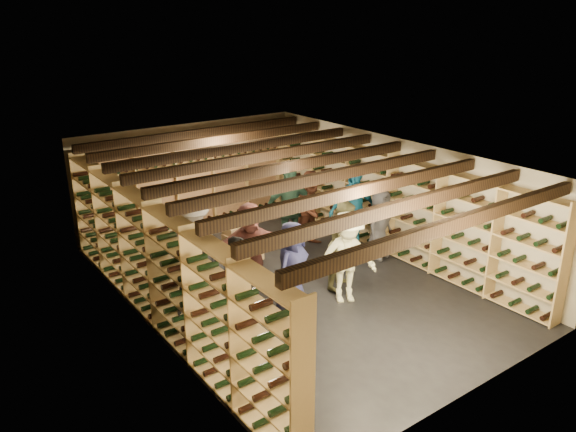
{
  "coord_description": "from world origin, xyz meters",
  "views": [
    {
      "loc": [
        -5.57,
        -7.64,
        4.79
      ],
      "look_at": [
        0.1,
        0.2,
        1.26
      ],
      "focal_mm": 35.0,
      "sensor_mm": 36.0,
      "label": 1
    }
  ],
  "objects_px": {
    "person_6": "(292,267)",
    "person_12": "(379,224)",
    "person_2": "(345,245)",
    "crate_stack_left": "(247,250)",
    "crate_loose": "(250,257)",
    "person_9": "(195,240)",
    "person_0": "(205,289)",
    "person_8": "(312,209)",
    "person_3": "(346,258)",
    "person_1": "(240,287)",
    "person_4": "(353,212)",
    "person_5": "(250,247)",
    "person_10": "(289,208)",
    "crate_stack_right": "(235,233)"
  },
  "relations": [
    {
      "from": "person_1",
      "to": "person_4",
      "type": "bearing_deg",
      "value": 7.36
    },
    {
      "from": "person_2",
      "to": "person_9",
      "type": "height_order",
      "value": "person_2"
    },
    {
      "from": "person_4",
      "to": "person_5",
      "type": "relative_size",
      "value": 1.14
    },
    {
      "from": "person_8",
      "to": "crate_loose",
      "type": "bearing_deg",
      "value": 176.01
    },
    {
      "from": "person_2",
      "to": "person_9",
      "type": "distance_m",
      "value": 2.82
    },
    {
      "from": "person_2",
      "to": "crate_stack_left",
      "type": "bearing_deg",
      "value": 89.16
    },
    {
      "from": "person_1",
      "to": "person_12",
      "type": "xyz_separation_m",
      "value": [
        3.83,
        0.88,
        -0.08
      ]
    },
    {
      "from": "crate_stack_left",
      "to": "person_10",
      "type": "xyz_separation_m",
      "value": [
        1.06,
        -0.0,
        0.67
      ]
    },
    {
      "from": "crate_loose",
      "to": "person_6",
      "type": "height_order",
      "value": "person_6"
    },
    {
      "from": "person_5",
      "to": "person_12",
      "type": "xyz_separation_m",
      "value": [
        2.91,
        -0.31,
        -0.1
      ]
    },
    {
      "from": "person_0",
      "to": "person_5",
      "type": "height_order",
      "value": "person_0"
    },
    {
      "from": "person_4",
      "to": "person_12",
      "type": "distance_m",
      "value": 0.59
    },
    {
      "from": "crate_stack_left",
      "to": "person_5",
      "type": "distance_m",
      "value": 1.37
    },
    {
      "from": "crate_stack_left",
      "to": "person_0",
      "type": "distance_m",
      "value": 3.02
    },
    {
      "from": "person_8",
      "to": "person_0",
      "type": "bearing_deg",
      "value": -151.34
    },
    {
      "from": "person_4",
      "to": "person_9",
      "type": "bearing_deg",
      "value": 171.14
    },
    {
      "from": "person_6",
      "to": "person_9",
      "type": "relative_size",
      "value": 1.06
    },
    {
      "from": "person_3",
      "to": "person_6",
      "type": "height_order",
      "value": "person_3"
    },
    {
      "from": "person_10",
      "to": "crate_stack_right",
      "type": "bearing_deg",
      "value": 154.73
    },
    {
      "from": "person_0",
      "to": "person_1",
      "type": "relative_size",
      "value": 1.08
    },
    {
      "from": "crate_loose",
      "to": "person_4",
      "type": "bearing_deg",
      "value": -27.85
    },
    {
      "from": "person_6",
      "to": "person_0",
      "type": "bearing_deg",
      "value": 155.71
    },
    {
      "from": "person_0",
      "to": "person_12",
      "type": "bearing_deg",
      "value": 30.88
    },
    {
      "from": "person_8",
      "to": "person_10",
      "type": "relative_size",
      "value": 0.9
    },
    {
      "from": "person_10",
      "to": "person_12",
      "type": "xyz_separation_m",
      "value": [
        1.25,
        -1.4,
        -0.19
      ]
    },
    {
      "from": "crate_stack_left",
      "to": "crate_stack_right",
      "type": "height_order",
      "value": "crate_stack_right"
    },
    {
      "from": "crate_stack_right",
      "to": "crate_loose",
      "type": "bearing_deg",
      "value": -97.9
    },
    {
      "from": "person_1",
      "to": "person_6",
      "type": "xyz_separation_m",
      "value": [
        1.09,
        0.16,
        -0.03
      ]
    },
    {
      "from": "crate_loose",
      "to": "person_10",
      "type": "distance_m",
      "value": 1.3
    },
    {
      "from": "person_1",
      "to": "person_6",
      "type": "distance_m",
      "value": 1.11
    },
    {
      "from": "crate_stack_right",
      "to": "person_9",
      "type": "bearing_deg",
      "value": -149.96
    },
    {
      "from": "person_1",
      "to": "person_2",
      "type": "xyz_separation_m",
      "value": [
        2.4,
        0.3,
        0.0
      ]
    },
    {
      "from": "person_3",
      "to": "person_8",
      "type": "relative_size",
      "value": 0.99
    },
    {
      "from": "person_6",
      "to": "person_12",
      "type": "bearing_deg",
      "value": -9.88
    },
    {
      "from": "person_6",
      "to": "person_12",
      "type": "distance_m",
      "value": 2.83
    },
    {
      "from": "person_8",
      "to": "person_4",
      "type": "bearing_deg",
      "value": -69.64
    },
    {
      "from": "crate_loose",
      "to": "person_0",
      "type": "bearing_deg",
      "value": -134.8
    },
    {
      "from": "person_6",
      "to": "person_12",
      "type": "xyz_separation_m",
      "value": [
        2.74,
        0.72,
        -0.06
      ]
    },
    {
      "from": "person_3",
      "to": "person_12",
      "type": "distance_m",
      "value": 2.05
    },
    {
      "from": "person_0",
      "to": "person_1",
      "type": "distance_m",
      "value": 0.55
    },
    {
      "from": "crate_loose",
      "to": "person_9",
      "type": "xyz_separation_m",
      "value": [
        -1.19,
        0.0,
        0.66
      ]
    },
    {
      "from": "person_2",
      "to": "person_12",
      "type": "distance_m",
      "value": 1.55
    },
    {
      "from": "person_0",
      "to": "person_4",
      "type": "height_order",
      "value": "person_4"
    },
    {
      "from": "person_0",
      "to": "person_3",
      "type": "bearing_deg",
      "value": 15.21
    },
    {
      "from": "crate_stack_right",
      "to": "person_12",
      "type": "relative_size",
      "value": 0.46
    },
    {
      "from": "person_3",
      "to": "person_2",
      "type": "bearing_deg",
      "value": 74.86
    },
    {
      "from": "crate_loose",
      "to": "person_9",
      "type": "bearing_deg",
      "value": 180.0
    },
    {
      "from": "person_0",
      "to": "person_8",
      "type": "xyz_separation_m",
      "value": [
        3.65,
        2.04,
        -0.05
      ]
    },
    {
      "from": "crate_stack_right",
      "to": "person_2",
      "type": "height_order",
      "value": "person_2"
    },
    {
      "from": "crate_stack_right",
      "to": "crate_loose",
      "type": "distance_m",
      "value": 0.8
    }
  ]
}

